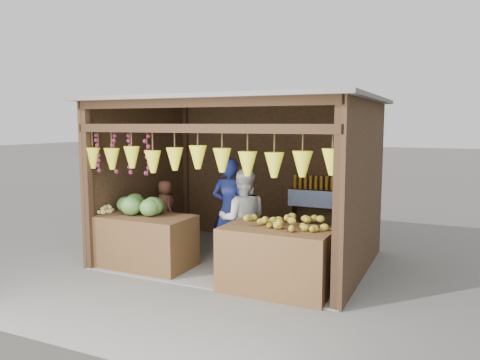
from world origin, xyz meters
name	(u,v)px	position (x,y,z in m)	size (l,w,h in m)	color
ground	(241,259)	(0.00, 0.00, 0.00)	(80.00, 80.00, 0.00)	#514F49
stall_structure	(238,161)	(-0.03, -0.04, 1.67)	(4.30, 3.30, 2.66)	slate
back_shelf	(323,201)	(1.05, 1.28, 0.87)	(1.25, 0.32, 1.32)	#382314
counter_left	(142,241)	(-1.26, -1.01, 0.41)	(1.62, 0.85, 0.83)	#4B3419
counter_right	(277,259)	(1.06, -1.13, 0.44)	(1.48, 0.85, 0.87)	#51341B
stool	(166,240)	(-1.58, 0.12, 0.14)	(0.30, 0.30, 0.28)	black
man_standing	(230,210)	(-0.12, -0.17, 0.86)	(0.63, 0.41, 1.72)	navy
woman_standing	(243,219)	(0.24, -0.43, 0.78)	(0.76, 0.59, 1.57)	silver
vendor_seated	(165,206)	(-1.58, 0.12, 0.76)	(0.47, 0.31, 0.97)	brown
melon_pile	(142,204)	(-1.31, -0.92, 0.99)	(1.00, 0.50, 0.32)	#1C5015
tanfruit_pile	(106,209)	(-1.90, -1.10, 0.89)	(0.34, 0.40, 0.13)	tan
mango_pile	(281,220)	(1.10, -1.11, 0.98)	(1.40, 0.64, 0.22)	#C27519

